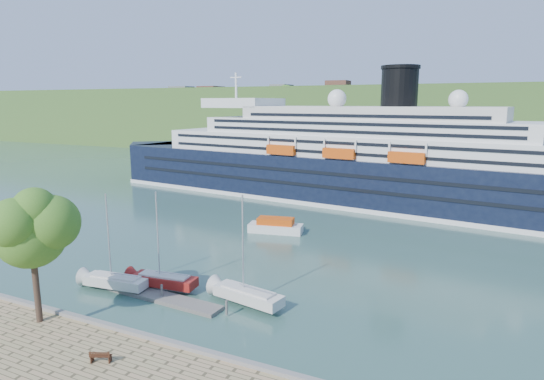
{
  "coord_description": "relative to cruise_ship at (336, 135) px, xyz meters",
  "views": [
    {
      "loc": [
        29.12,
        -24.64,
        18.39
      ],
      "look_at": [
        3.44,
        30.0,
        6.76
      ],
      "focal_mm": 30.0,
      "sensor_mm": 36.0,
      "label": 1
    }
  ],
  "objects": [
    {
      "name": "floating_pontoon",
      "position": [
        -2.9,
        -50.56,
        -12.16
      ],
      "size": [
        16.71,
        2.98,
        0.37
      ],
      "primitive_type": null,
      "rotation": [
        0.0,
        0.0,
        -0.06
      ],
      "color": "slate",
      "rests_on": "ground"
    },
    {
      "name": "promenade_tree",
      "position": [
        -5.92,
        -59.97,
        -5.35
      ],
      "size": [
        7.24,
        7.24,
        12.0
      ],
      "primitive_type": null,
      "color": "#2F6A1B",
      "rests_on": "promenade"
    },
    {
      "name": "cruise_ship",
      "position": [
        0.0,
        0.0,
        0.0
      ],
      "size": [
        111.1,
        28.97,
        24.7
      ],
      "primitive_type": null,
      "rotation": [
        0.0,
        0.0,
        -0.12
      ],
      "color": "black",
      "rests_on": "ground"
    },
    {
      "name": "sailboat_white_far",
      "position": [
        7.0,
        -48.41,
        -7.4
      ],
      "size": [
        7.93,
        3.48,
        9.9
      ],
      "primitive_type": null,
      "rotation": [
        0.0,
        0.0,
        -0.18
      ],
      "color": "silver",
      "rests_on": "ground"
    },
    {
      "name": "sailboat_white_near",
      "position": [
        -6.52,
        -50.93,
        -7.67
      ],
      "size": [
        7.43,
        2.82,
        9.36
      ],
      "primitive_type": null,
      "rotation": [
        0.0,
        0.0,
        0.11
      ],
      "color": "silver",
      "rests_on": "ground"
    },
    {
      "name": "ground",
      "position": [
        -3.52,
        -58.17,
        -12.35
      ],
      "size": [
        400.0,
        400.0,
        0.0
      ],
      "primitive_type": "plane",
      "color": "#2D5047",
      "rests_on": "ground"
    },
    {
      "name": "far_hillside",
      "position": [
        -3.52,
        86.83,
        -0.35
      ],
      "size": [
        400.0,
        50.0,
        24.0
      ],
      "primitive_type": "cube",
      "color": "#396026",
      "rests_on": "ground"
    },
    {
      "name": "sailboat_red",
      "position": [
        -2.28,
        -48.71,
        -7.6
      ],
      "size": [
        7.54,
        2.85,
        9.51
      ],
      "primitive_type": null,
      "rotation": [
        0.0,
        0.0,
        0.11
      ],
      "color": "maroon",
      "rests_on": "ground"
    },
    {
      "name": "tender_launch",
      "position": [
        -0.8,
        -25.44,
        -11.27
      ],
      "size": [
        8.17,
        4.15,
        2.15
      ],
      "primitive_type": null,
      "rotation": [
        0.0,
        0.0,
        0.2
      ],
      "color": "#D3480C",
      "rests_on": "ground"
    },
    {
      "name": "quay_coping",
      "position": [
        -3.52,
        -58.37,
        -11.2
      ],
      "size": [
        220.0,
        0.5,
        0.3
      ],
      "primitive_type": "cube",
      "color": "slate",
      "rests_on": "promenade"
    },
    {
      "name": "park_bench",
      "position": [
        3.04,
        -62.24,
        -10.87
      ],
      "size": [
        1.61,
        1.16,
        0.95
      ],
      "primitive_type": null,
      "rotation": [
        0.0,
        0.0,
        0.41
      ],
      "color": "#3F2112",
      "rests_on": "promenade"
    }
  ]
}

